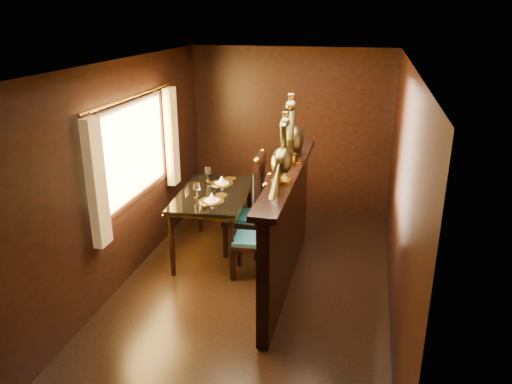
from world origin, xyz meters
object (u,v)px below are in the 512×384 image
at_px(chair_left, 261,225).
at_px(chair_right, 253,202).
at_px(peacock_right, 293,127).
at_px(dining_table, 213,198).
at_px(peacock_left, 282,149).

xyz_separation_m(chair_left, chair_right, (-0.22, 0.55, 0.06)).
relative_size(chair_right, peacock_right, 1.66).
relative_size(dining_table, chair_right, 1.09).
bearing_deg(dining_table, peacock_right, -16.42).
distance_m(chair_left, peacock_right, 1.19).
bearing_deg(peacock_right, chair_right, 147.52).
distance_m(chair_left, peacock_left, 1.21).
height_order(peacock_left, peacock_right, peacock_right).
xyz_separation_m(dining_table, chair_right, (0.50, 0.12, -0.05)).
relative_size(chair_right, peacock_left, 1.97).
bearing_deg(dining_table, chair_left, -35.55).
xyz_separation_m(chair_right, peacock_left, (0.53, -1.04, 1.00)).
bearing_deg(dining_table, chair_right, 9.05).
height_order(chair_left, chair_right, chair_right).
relative_size(chair_left, peacock_right, 1.52).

